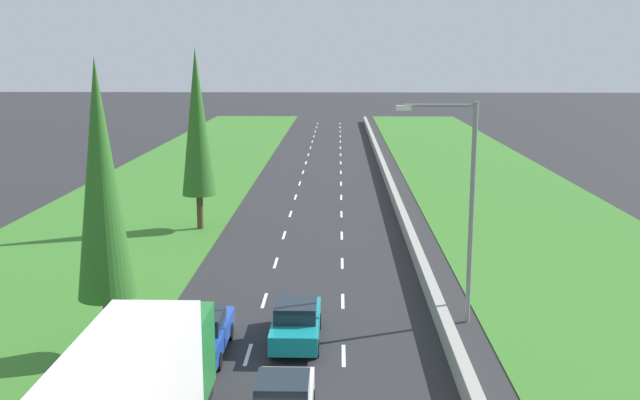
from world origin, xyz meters
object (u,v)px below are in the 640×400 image
poplar_tree_second (101,181)px  street_light_mast (463,197)px  teal_sedan_centre_lane (296,322)px  blue_sedan_left_lane (202,333)px  poplar_tree_third (197,123)px

poplar_tree_second → street_light_mast: 13.82m
teal_sedan_centre_lane → blue_sedan_left_lane: 3.59m
teal_sedan_centre_lane → blue_sedan_left_lane: bearing=-160.2°
street_light_mast → poplar_tree_second: bearing=-164.8°
teal_sedan_centre_lane → poplar_tree_third: size_ratio=0.40×
blue_sedan_left_lane → poplar_tree_third: (-3.68, 19.44, 5.82)m
blue_sedan_left_lane → poplar_tree_second: poplar_tree_second is taller
teal_sedan_centre_lane → blue_sedan_left_lane: size_ratio=1.00×
blue_sedan_left_lane → street_light_mast: 11.43m
blue_sedan_left_lane → poplar_tree_second: (-3.36, -0.06, 5.61)m
teal_sedan_centre_lane → street_light_mast: street_light_mast is taller
teal_sedan_centre_lane → poplar_tree_third: poplar_tree_third is taller
poplar_tree_third → poplar_tree_second: bearing=-89.1°
street_light_mast → teal_sedan_centre_lane: bearing=-160.4°
teal_sedan_centre_lane → street_light_mast: 8.24m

